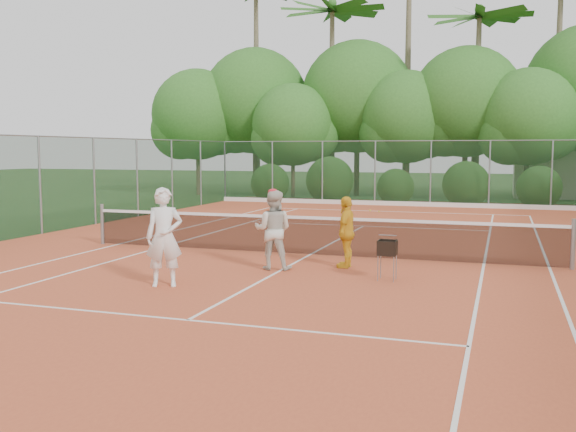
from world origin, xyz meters
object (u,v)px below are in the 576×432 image
(player_center_grp, at_px, (273,230))
(player_yellow, at_px, (346,232))
(ball_hopper, at_px, (387,249))
(player_white, at_px, (164,237))

(player_center_grp, relative_size, player_yellow, 1.11)
(player_yellow, height_order, ball_hopper, player_yellow)
(player_white, bearing_deg, ball_hopper, 1.63)
(player_yellow, relative_size, ball_hopper, 1.97)
(player_center_grp, height_order, ball_hopper, player_center_grp)
(player_white, height_order, ball_hopper, player_white)
(player_white, xyz_separation_m, ball_hopper, (3.90, 1.90, -0.31))
(ball_hopper, bearing_deg, player_white, -155.91)
(player_white, bearing_deg, player_yellow, 22.68)
(player_white, relative_size, ball_hopper, 2.35)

